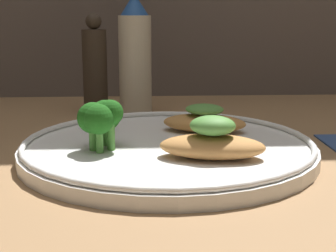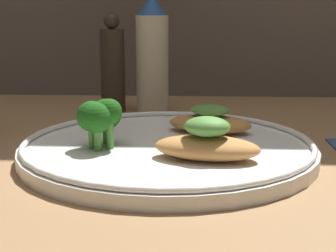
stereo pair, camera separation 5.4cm
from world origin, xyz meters
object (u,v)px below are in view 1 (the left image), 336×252
Objects in this scene: sauce_bottle at (135,56)px; broccoli_bunch at (101,117)px; pepper_grinder at (95,68)px; plate at (168,148)px.

broccoli_bunch is at bearing -96.82° from sauce_bottle.
broccoli_bunch is 26.86cm from sauce_bottle.
pepper_grinder is (-2.87, 26.40, 2.10)cm from broccoli_bunch.
pepper_grinder reaches higher than broccoli_bunch.
plate is 27.45cm from pepper_grinder.
broccoli_bunch is (-6.84, -1.39, 3.69)cm from plate.
sauce_bottle is at bearing 83.18° from broccoli_bunch.
sauce_bottle is (3.16, 26.40, 3.77)cm from broccoli_bunch.
pepper_grinder is at bearing 180.00° from sauce_bottle.
sauce_bottle reaches higher than plate.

